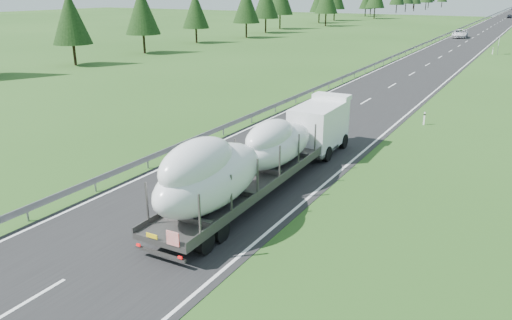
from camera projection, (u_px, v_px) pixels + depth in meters
The scene contains 7 objects.
ground at pixel (28, 302), 16.68m from camera, with size 400.00×400.00×0.00m, color #234818.
road_surface at pixel (467, 41), 98.79m from camera, with size 10.00×400.00×0.02m, color black.
guardrail at pixel (440, 37), 101.03m from camera, with size 0.10×400.00×0.76m.
highway_sign at pixel (499, 43), 78.41m from camera, with size 0.08×0.90×2.60m.
boat_truck at pixel (260, 153), 24.86m from camera, with size 2.85×18.29×4.22m.
distant_van at pixel (460, 34), 105.40m from camera, with size 2.86×6.20×1.72m, color silver.
distant_car_dark at pixel (509, 16), 175.49m from camera, with size 1.50×3.73×1.27m, color black.
Camera 1 is at (13.67, -8.57, 9.92)m, focal length 35.00 mm.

